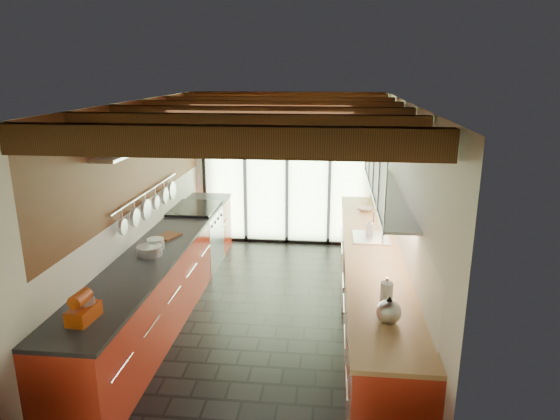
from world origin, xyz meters
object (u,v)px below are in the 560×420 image
Objects in this scene: kettle at (389,310)px; paper_towel at (386,296)px; stand_mixer at (84,308)px; bowl at (365,209)px; soap_bottle at (370,226)px.

paper_towel is at bearing 90.00° from kettle.
stand_mixer is 4.45m from bowl.
stand_mixer is at bearing -169.56° from paper_towel.
kettle reaches higher than bowl.
stand_mixer is at bearing -174.63° from kettle.
paper_towel is at bearing -90.00° from soap_bottle.
kettle is 2.34m from soap_bottle.
stand_mixer is 1.45× the size of bowl.
stand_mixer is at bearing -124.83° from bowl.
stand_mixer is 3.62m from soap_bottle.
kettle is at bearing 5.37° from stand_mixer.
stand_mixer reaches higher than kettle.
bowl is (2.54, 3.65, -0.08)m from stand_mixer.
paper_towel is 1.45× the size of soap_bottle.
soap_bottle reaches higher than bowl.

